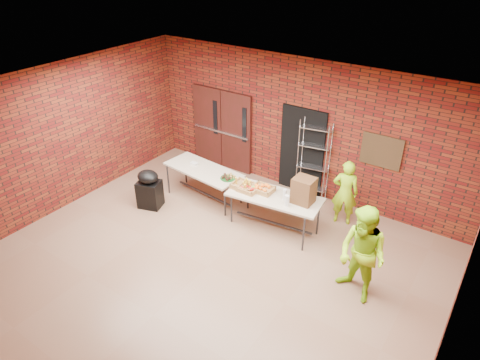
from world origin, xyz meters
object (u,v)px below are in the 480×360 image
at_px(table_left, 203,172).
at_px(volunteer_man, 362,255).
at_px(wire_rack, 313,161).
at_px(covered_grill, 149,189).
at_px(table_right, 274,199).
at_px(coffee_dispenser, 304,190).
at_px(volunteer_woman, 345,192).

relative_size(table_left, volunteer_man, 1.11).
relative_size(wire_rack, volunteer_man, 1.09).
bearing_deg(covered_grill, wire_rack, 22.62).
bearing_deg(table_right, coffee_dispenser, 5.33).
distance_m(wire_rack, table_left, 2.52).
xyz_separation_m(wire_rack, table_right, (-0.09, -1.56, -0.24)).
xyz_separation_m(table_right, coffee_dispenser, (0.57, 0.13, 0.34)).
height_order(table_right, volunteer_woman, volunteer_woman).
bearing_deg(table_right, table_left, 169.75).
height_order(table_right, volunteer_man, volunteer_man).
bearing_deg(covered_grill, table_left, 32.71).
relative_size(wire_rack, table_right, 0.96).
xyz_separation_m(coffee_dispenser, volunteer_man, (1.59, -1.00, -0.18)).
bearing_deg(coffee_dispenser, covered_grill, -163.42).
xyz_separation_m(covered_grill, volunteer_woman, (3.85, 1.90, 0.28)).
relative_size(table_right, covered_grill, 2.22).
distance_m(table_right, volunteer_woman, 1.51).
distance_m(table_left, covered_grill, 1.28).
bearing_deg(table_left, wire_rack, 41.13).
distance_m(table_right, covered_grill, 2.89).
height_order(coffee_dispenser, volunteer_woman, volunteer_woman).
relative_size(coffee_dispenser, volunteer_man, 0.30).
bearing_deg(table_left, covered_grill, -123.75).
bearing_deg(volunteer_woman, volunteer_man, 102.25).
distance_m(table_right, volunteer_man, 2.34).
bearing_deg(table_right, wire_rack, 79.60).
xyz_separation_m(wire_rack, volunteer_woman, (1.01, -0.52, -0.23)).
bearing_deg(volunteer_man, table_left, -171.18).
distance_m(volunteer_woman, volunteer_man, 2.20).
relative_size(table_right, volunteer_man, 1.14).
xyz_separation_m(table_left, covered_grill, (-0.80, -0.97, -0.25)).
bearing_deg(covered_grill, coffee_dispenser, -1.30).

